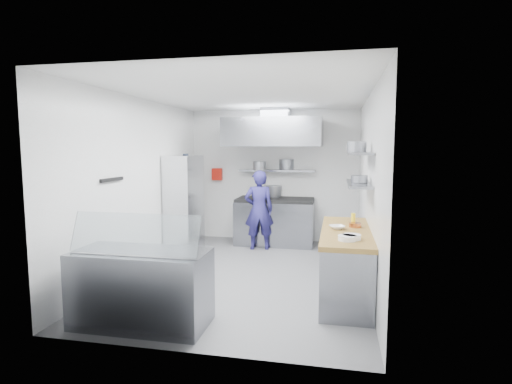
% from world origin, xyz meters
% --- Properties ---
extents(floor, '(5.00, 5.00, 0.00)m').
position_xyz_m(floor, '(0.00, 0.00, 0.00)').
color(floor, '#505052').
rests_on(floor, ground).
extents(ceiling, '(5.00, 5.00, 0.00)m').
position_xyz_m(ceiling, '(0.00, 0.00, 2.80)').
color(ceiling, silver).
rests_on(ceiling, wall_back).
extents(wall_back, '(3.60, 2.80, 0.02)m').
position_xyz_m(wall_back, '(0.00, 2.50, 1.40)').
color(wall_back, white).
rests_on(wall_back, floor).
extents(wall_front, '(3.60, 2.80, 0.02)m').
position_xyz_m(wall_front, '(0.00, -2.50, 1.40)').
color(wall_front, white).
rests_on(wall_front, floor).
extents(wall_left, '(2.80, 5.00, 0.02)m').
position_xyz_m(wall_left, '(-1.80, 0.00, 1.40)').
color(wall_left, white).
rests_on(wall_left, floor).
extents(wall_right, '(2.80, 5.00, 0.02)m').
position_xyz_m(wall_right, '(1.80, 0.00, 1.40)').
color(wall_right, white).
rests_on(wall_right, floor).
extents(gas_range, '(1.60, 0.80, 0.90)m').
position_xyz_m(gas_range, '(0.10, 2.10, 0.45)').
color(gas_range, gray).
rests_on(gas_range, floor).
extents(cooktop, '(1.57, 0.78, 0.06)m').
position_xyz_m(cooktop, '(0.10, 2.10, 0.93)').
color(cooktop, black).
rests_on(cooktop, gas_range).
extents(stock_pot_left, '(0.27, 0.27, 0.20)m').
position_xyz_m(stock_pot_left, '(-0.27, 2.28, 1.06)').
color(stock_pot_left, slate).
rests_on(stock_pot_left, cooktop).
extents(stock_pot_mid, '(0.33, 0.33, 0.24)m').
position_xyz_m(stock_pot_mid, '(0.02, 2.39, 1.08)').
color(stock_pot_mid, slate).
rests_on(stock_pot_mid, cooktop).
extents(over_range_shelf, '(1.60, 0.30, 0.04)m').
position_xyz_m(over_range_shelf, '(0.10, 2.34, 1.52)').
color(over_range_shelf, gray).
rests_on(over_range_shelf, wall_back).
extents(shelf_pot_a, '(0.26, 0.26, 0.18)m').
position_xyz_m(shelf_pot_a, '(-0.23, 2.14, 1.63)').
color(shelf_pot_a, slate).
rests_on(shelf_pot_a, over_range_shelf).
extents(shelf_pot_b, '(0.33, 0.33, 0.22)m').
position_xyz_m(shelf_pot_b, '(0.28, 2.54, 1.65)').
color(shelf_pot_b, slate).
rests_on(shelf_pot_b, over_range_shelf).
extents(extractor_hood, '(1.90, 1.15, 0.55)m').
position_xyz_m(extractor_hood, '(0.10, 1.93, 2.30)').
color(extractor_hood, gray).
rests_on(extractor_hood, wall_back).
extents(hood_duct, '(0.55, 0.55, 0.24)m').
position_xyz_m(hood_duct, '(0.10, 2.15, 2.68)').
color(hood_duct, slate).
rests_on(hood_duct, extractor_hood).
extents(red_firebox, '(0.22, 0.10, 0.26)m').
position_xyz_m(red_firebox, '(-1.25, 2.44, 1.42)').
color(red_firebox, red).
rests_on(red_firebox, wall_back).
extents(chef, '(0.65, 0.50, 1.56)m').
position_xyz_m(chef, '(-0.15, 1.60, 0.78)').
color(chef, navy).
rests_on(chef, floor).
extents(wire_rack, '(0.50, 0.90, 1.85)m').
position_xyz_m(wire_rack, '(-1.53, 1.18, 0.93)').
color(wire_rack, silver).
rests_on(wire_rack, floor).
extents(rack_bin_a, '(0.15, 0.19, 0.17)m').
position_xyz_m(rack_bin_a, '(-1.53, 0.93, 0.80)').
color(rack_bin_a, white).
rests_on(rack_bin_a, wire_rack).
extents(rack_bin_b, '(0.14, 0.19, 0.17)m').
position_xyz_m(rack_bin_b, '(-1.53, 1.32, 1.30)').
color(rack_bin_b, yellow).
rests_on(rack_bin_b, wire_rack).
extents(rack_jar, '(0.11, 0.11, 0.18)m').
position_xyz_m(rack_jar, '(-1.48, 1.17, 1.80)').
color(rack_jar, black).
rests_on(rack_jar, wire_rack).
extents(knife_strip, '(0.04, 0.55, 0.05)m').
position_xyz_m(knife_strip, '(-1.78, -0.90, 1.55)').
color(knife_strip, black).
rests_on(knife_strip, wall_left).
extents(prep_counter_base, '(0.62, 2.00, 0.84)m').
position_xyz_m(prep_counter_base, '(1.48, -0.60, 0.42)').
color(prep_counter_base, gray).
rests_on(prep_counter_base, floor).
extents(prep_counter_top, '(0.65, 2.04, 0.06)m').
position_xyz_m(prep_counter_top, '(1.48, -0.60, 0.87)').
color(prep_counter_top, olive).
rests_on(prep_counter_top, prep_counter_base).
extents(plate_stack_a, '(0.22, 0.22, 0.06)m').
position_xyz_m(plate_stack_a, '(1.53, -1.16, 0.93)').
color(plate_stack_a, white).
rests_on(plate_stack_a, prep_counter_top).
extents(plate_stack_b, '(0.22, 0.22, 0.06)m').
position_xyz_m(plate_stack_b, '(1.48, -1.23, 0.93)').
color(plate_stack_b, white).
rests_on(plate_stack_b, prep_counter_top).
extents(copper_pan, '(0.17, 0.17, 0.06)m').
position_xyz_m(copper_pan, '(1.60, -0.38, 0.93)').
color(copper_pan, '#B66233').
rests_on(copper_pan, prep_counter_top).
extents(squeeze_bottle, '(0.06, 0.06, 0.18)m').
position_xyz_m(squeeze_bottle, '(1.58, -0.29, 0.99)').
color(squeeze_bottle, yellow).
rests_on(squeeze_bottle, prep_counter_top).
extents(mixing_bowl, '(0.27, 0.27, 0.05)m').
position_xyz_m(mixing_bowl, '(1.36, -0.57, 0.92)').
color(mixing_bowl, white).
rests_on(mixing_bowl, prep_counter_top).
extents(wall_shelf_lower, '(0.30, 1.30, 0.04)m').
position_xyz_m(wall_shelf_lower, '(1.64, -0.30, 1.50)').
color(wall_shelf_lower, gray).
rests_on(wall_shelf_lower, wall_right).
extents(wall_shelf_upper, '(0.30, 1.30, 0.04)m').
position_xyz_m(wall_shelf_upper, '(1.64, -0.30, 1.92)').
color(wall_shelf_upper, gray).
rests_on(wall_shelf_upper, wall_right).
extents(shelf_pot_c, '(0.22, 0.22, 0.10)m').
position_xyz_m(shelf_pot_c, '(1.65, -0.35, 1.57)').
color(shelf_pot_c, slate).
rests_on(shelf_pot_c, wall_shelf_lower).
extents(shelf_pot_d, '(0.27, 0.27, 0.14)m').
position_xyz_m(shelf_pot_d, '(1.60, -0.29, 2.01)').
color(shelf_pot_d, slate).
rests_on(shelf_pot_d, wall_shelf_upper).
extents(display_case, '(1.50, 0.70, 0.85)m').
position_xyz_m(display_case, '(-0.79, -2.00, 0.42)').
color(display_case, gray).
rests_on(display_case, floor).
extents(display_glass, '(1.47, 0.19, 0.42)m').
position_xyz_m(display_glass, '(-0.79, -2.12, 1.07)').
color(display_glass, silver).
rests_on(display_glass, display_case).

